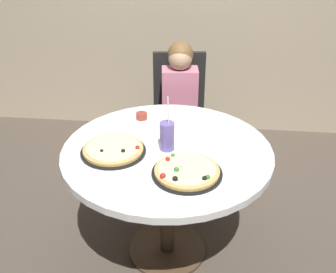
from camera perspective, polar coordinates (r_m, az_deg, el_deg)
name	(u,v)px	position (r m, az deg, el deg)	size (l,w,h in m)	color
ground_plane	(167,250)	(2.74, -0.11, -15.26)	(8.00, 8.00, 0.00)	#4C4238
dining_table	(167,165)	(2.34, -0.13, -3.90)	(1.15, 1.15, 0.75)	white
chair_wooden	(179,108)	(3.26, 1.54, 3.90)	(0.44, 0.44, 0.95)	black
diner_child	(180,124)	(3.11, 1.60, 1.70)	(0.29, 0.42, 1.08)	#3F4766
pizza_veggie	(187,172)	(2.07, 2.58, -4.81)	(0.35, 0.35, 0.05)	black
pizza_cheese	(113,150)	(2.26, -7.48, -1.83)	(0.35, 0.35, 0.05)	black
soda_cup	(166,136)	(2.24, -0.26, 0.02)	(0.08, 0.08, 0.31)	#6659A5
sauce_bowl	(142,116)	(2.60, -3.62, 2.82)	(0.07, 0.07, 0.04)	brown
plate_small	(237,155)	(2.25, 9.44, -2.54)	(0.18, 0.18, 0.01)	white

